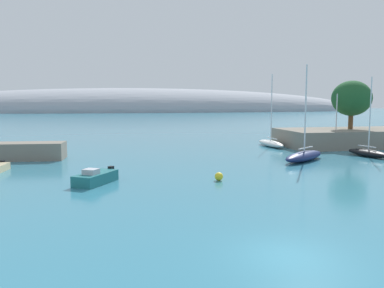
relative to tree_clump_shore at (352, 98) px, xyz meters
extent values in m
plane|color=teal|center=(-26.50, -36.05, -6.78)|extent=(600.00, 600.00, 0.00)
cube|color=gray|center=(-0.49, -0.36, -5.58)|extent=(19.14, 10.06, 2.42)
cylinder|color=brown|center=(0.00, 0.00, -3.35)|extent=(0.67, 0.67, 2.03)
ellipsoid|color=#1E5128|center=(0.00, 0.00, 0.02)|extent=(5.54, 5.54, 4.99)
ellipsoid|color=#999EA8|center=(-19.07, 197.15, -6.78)|extent=(305.84, 67.04, 28.78)
ellipsoid|color=black|center=(-4.50, -10.54, -6.37)|extent=(2.71, 6.14, 0.82)
cylinder|color=silver|center=(-4.50, -10.54, -1.80)|extent=(0.13, 0.13, 8.32)
cube|color=silver|center=(-4.55, -10.28, -5.61)|extent=(0.58, 2.64, 0.10)
ellipsoid|color=white|center=(-11.61, 1.18, -6.35)|extent=(1.98, 7.25, 0.87)
cylinder|color=silver|center=(-11.61, 1.18, -1.30)|extent=(0.14, 0.14, 9.22)
cube|color=silver|center=(-11.60, 0.86, -5.56)|extent=(0.23, 3.24, 0.10)
ellipsoid|color=navy|center=(-13.38, -12.18, -6.27)|extent=(7.25, 6.29, 1.03)
cylinder|color=silver|center=(-13.38, -12.18, -1.16)|extent=(0.15, 0.15, 9.18)
cube|color=silver|center=(-13.11, -11.96, -5.40)|extent=(2.79, 2.24, 0.10)
ellipsoid|color=red|center=(-2.97, -1.14, -6.28)|extent=(5.61, 6.00, 1.01)
cylinder|color=silver|center=(-2.97, -1.14, -2.57)|extent=(0.14, 0.14, 6.41)
cube|color=silver|center=(-3.16, -0.93, -5.43)|extent=(1.99, 2.23, 0.10)
cube|color=#1E6B70|center=(-34.83, -19.72, -6.36)|extent=(3.53, 4.28, 0.85)
cube|color=black|center=(-33.66, -17.81, -6.14)|extent=(0.54, 0.56, 0.77)
cube|color=#B2B7C1|center=(-35.14, -20.23, -5.73)|extent=(1.37, 1.35, 0.40)
cube|color=black|center=(-43.85, -10.79, -6.31)|extent=(0.41, 0.48, 0.57)
sphere|color=yellow|center=(-25.12, -20.50, -6.44)|extent=(0.68, 0.68, 0.68)
camera|label=1|loc=(-33.41, -50.69, -0.39)|focal=36.78mm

